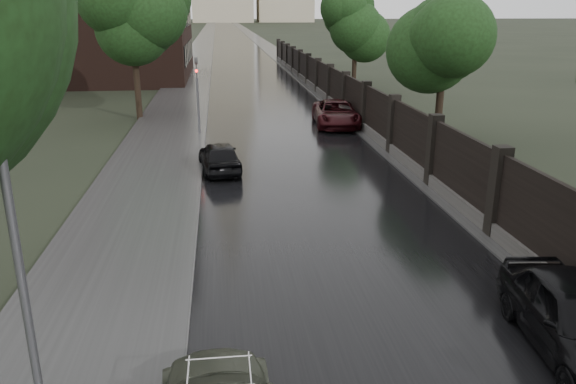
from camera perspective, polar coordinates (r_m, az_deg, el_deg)
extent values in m
cube|color=black|center=(194.47, -6.23, 16.11)|extent=(8.00, 420.00, 0.02)
cube|color=#2D2D2D|center=(194.46, -8.07, 16.06)|extent=(4.00, 420.00, 0.16)
cube|color=#2D2D2D|center=(194.63, -4.54, 16.17)|extent=(3.00, 420.00, 0.08)
cube|color=#383533|center=(37.65, 5.14, 8.73)|extent=(0.40, 75.00, 0.50)
cube|color=black|center=(37.47, 5.20, 10.61)|extent=(0.15, 75.00, 2.00)
cube|color=black|center=(74.91, -0.98, 14.27)|extent=(0.45, 0.45, 2.70)
cylinder|color=black|center=(34.84, -15.18, 11.88)|extent=(0.36, 0.36, 5.85)
sphere|color=black|center=(34.69, -15.51, 15.71)|extent=(4.25, 4.25, 4.25)
cylinder|color=black|center=(28.64, 15.27, 10.32)|extent=(0.36, 0.36, 5.53)
sphere|color=black|center=(28.45, 15.65, 14.73)|extent=(4.08, 4.08, 4.08)
cylinder|color=black|center=(45.74, 6.78, 13.49)|extent=(0.36, 0.36, 5.53)
sphere|color=black|center=(45.62, 6.89, 16.26)|extent=(4.08, 4.08, 4.08)
cylinder|color=#59595E|center=(7.32, -24.37, -15.13)|extent=(0.10, 0.10, 5.00)
cylinder|color=#59595E|center=(29.75, -9.10, 8.53)|extent=(0.12, 0.12, 3.00)
imported|color=#59595E|center=(29.50, -9.30, 12.36)|extent=(0.16, 0.20, 1.00)
sphere|color=#FF0C0C|center=(29.36, -9.29, 12.04)|extent=(0.14, 0.14, 0.14)
imported|color=black|center=(22.97, -6.98, 3.60)|extent=(1.92, 3.83, 1.25)
imported|color=black|center=(12.21, 27.23, -11.29)|extent=(2.21, 4.50, 1.48)
imported|color=black|center=(32.11, 4.89, 7.96)|extent=(2.74, 5.29, 1.43)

